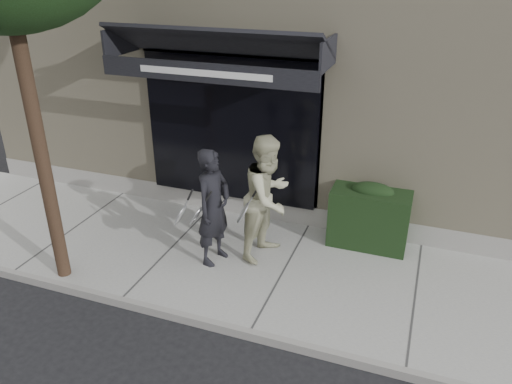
% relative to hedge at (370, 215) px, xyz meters
% --- Properties ---
extents(ground, '(80.00, 80.00, 0.00)m').
position_rel_hedge_xyz_m(ground, '(-1.10, -1.25, -0.66)').
color(ground, black).
rests_on(ground, ground).
extents(sidewalk, '(20.00, 3.00, 0.12)m').
position_rel_hedge_xyz_m(sidewalk, '(-1.10, -1.25, -0.60)').
color(sidewalk, gray).
rests_on(sidewalk, ground).
extents(curb, '(20.00, 0.10, 0.14)m').
position_rel_hedge_xyz_m(curb, '(-1.10, -2.80, -0.59)').
color(curb, gray).
rests_on(curb, ground).
extents(building_facade, '(14.30, 8.04, 5.64)m').
position_rel_hedge_xyz_m(building_facade, '(-1.11, 3.71, 2.08)').
color(building_facade, '#BDB090').
rests_on(building_facade, ground).
extents(hedge, '(1.30, 0.70, 1.14)m').
position_rel_hedge_xyz_m(hedge, '(0.00, 0.00, 0.00)').
color(hedge, black).
rests_on(hedge, sidewalk).
extents(pedestrian_front, '(0.82, 0.85, 1.91)m').
position_rel_hedge_xyz_m(pedestrian_front, '(-2.25, -1.37, 0.42)').
color(pedestrian_front, black).
rests_on(pedestrian_front, sidewalk).
extents(pedestrian_back, '(1.01, 1.17, 2.06)m').
position_rel_hedge_xyz_m(pedestrian_back, '(-1.51, -0.89, 0.49)').
color(pedestrian_back, '#BBBA96').
rests_on(pedestrian_back, sidewalk).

